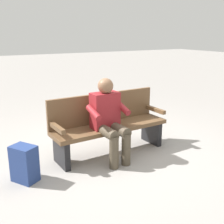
% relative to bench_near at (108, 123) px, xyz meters
% --- Properties ---
extents(ground_plane, '(40.00, 40.00, 0.00)m').
position_rel_bench_near_xyz_m(ground_plane, '(-0.00, 0.07, -0.46)').
color(ground_plane, gray).
extents(bench_near, '(1.82, 0.55, 0.90)m').
position_rel_bench_near_xyz_m(bench_near, '(0.00, 0.00, 0.00)').
color(bench_near, brown).
rests_on(bench_near, ground).
extents(person_seated, '(0.58, 0.58, 1.18)m').
position_rel_bench_near_xyz_m(person_seated, '(0.12, 0.24, 0.17)').
color(person_seated, maroon).
rests_on(person_seated, ground).
extents(backpack, '(0.35, 0.37, 0.46)m').
position_rel_bench_near_xyz_m(backpack, '(1.33, 0.27, -0.23)').
color(backpack, navy).
rests_on(backpack, ground).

